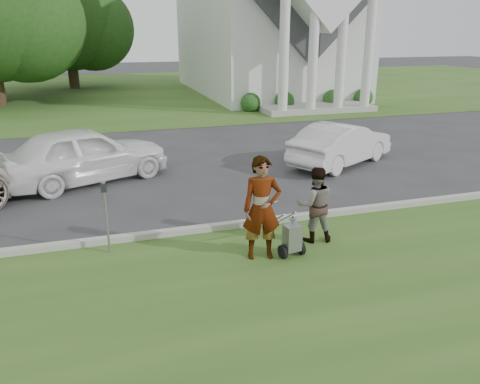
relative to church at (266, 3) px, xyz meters
name	(u,v)px	position (x,y,z in m)	size (l,w,h in m)	color
ground	(237,238)	(-9.00, -23.11, -5.94)	(120.00, 120.00, 0.00)	#333335
grass_strip	(293,316)	(-9.00, -26.11, -5.93)	(80.00, 7.00, 0.01)	#31551D
church_lawn	(131,91)	(-9.00, 3.89, -5.93)	(80.00, 30.00, 0.01)	#31551D
curb	(230,225)	(-9.00, -22.56, -5.86)	(80.00, 0.18, 0.15)	#9E9E93
church	(266,3)	(0.00, 0.00, 0.00)	(9.19, 19.00, 24.10)	white
tree_back	(67,23)	(-13.01, 6.87, -1.21)	(9.61, 7.60, 8.89)	#332316
striping_cart	(292,239)	(-8.23, -24.22, -5.56)	(0.53, 1.00, 0.88)	black
person_left	(262,209)	(-8.81, -24.08, -4.93)	(0.73, 0.48, 2.01)	#999999
person_right	(315,205)	(-7.51, -23.68, -5.14)	(0.78, 0.61, 1.60)	#999999
parking_meter_near	(106,209)	(-11.63, -23.02, -5.00)	(0.11, 0.10, 1.50)	gray
car_b	(84,154)	(-12.07, -17.99, -5.12)	(1.92, 4.78, 1.63)	white
car_d	(341,144)	(-4.04, -18.49, -5.25)	(1.45, 4.16, 1.37)	silver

